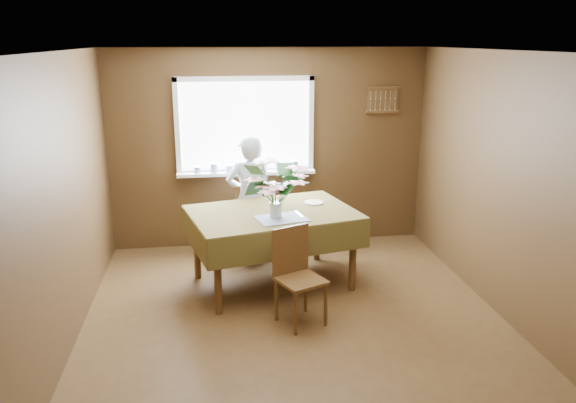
{
  "coord_description": "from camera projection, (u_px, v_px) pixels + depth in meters",
  "views": [
    {
      "loc": [
        -0.75,
        -4.72,
        2.61
      ],
      "look_at": [
        0.0,
        0.55,
        1.05
      ],
      "focal_mm": 35.0,
      "sensor_mm": 36.0,
      "label": 1
    }
  ],
  "objects": [
    {
      "name": "table_knife",
      "position": [
        299.0,
        214.0,
        5.84
      ],
      "size": [
        0.06,
        0.22,
        0.0
      ],
      "primitive_type": "cube",
      "rotation": [
        0.0,
        0.0,
        0.18
      ],
      "color": "silver",
      "rests_on": "dining_table"
    },
    {
      "name": "wall_right",
      "position": [
        508.0,
        189.0,
        5.24
      ],
      "size": [
        0.0,
        4.5,
        4.5
      ],
      "primitive_type": "plane",
      "rotation": [
        1.57,
        0.0,
        -1.57
      ],
      "color": "brown",
      "rests_on": "floor"
    },
    {
      "name": "chair_near",
      "position": [
        296.0,
        271.0,
        5.27
      ],
      "size": [
        0.52,
        0.52,
        0.92
      ],
      "rotation": [
        0.0,
        0.0,
        0.42
      ],
      "color": "brown",
      "rests_on": "floor"
    },
    {
      "name": "spoon_rack",
      "position": [
        383.0,
        100.0,
        7.1
      ],
      "size": [
        0.44,
        0.05,
        0.33
      ],
      "color": "brown",
      "rests_on": "wall_back"
    },
    {
      "name": "side_plate",
      "position": [
        314.0,
        203.0,
        6.25
      ],
      "size": [
        0.27,
        0.27,
        0.01
      ],
      "primitive_type": "cylinder",
      "rotation": [
        0.0,
        0.0,
        0.33
      ],
      "color": "white",
      "rests_on": "dining_table"
    },
    {
      "name": "window_assembly",
      "position": [
        246.0,
        143.0,
        6.99
      ],
      "size": [
        1.72,
        0.2,
        1.22
      ],
      "color": "white",
      "rests_on": "wall_back"
    },
    {
      "name": "chair_far",
      "position": [
        249.0,
        215.0,
        6.91
      ],
      "size": [
        0.5,
        0.5,
        0.92
      ],
      "rotation": [
        0.0,
        0.0,
        3.46
      ],
      "color": "brown",
      "rests_on": "floor"
    },
    {
      "name": "wall_front",
      "position": [
        366.0,
        317.0,
        2.83
      ],
      "size": [
        4.0,
        0.0,
        4.0
      ],
      "primitive_type": "plane",
      "rotation": [
        -1.57,
        0.0,
        0.0
      ],
      "color": "brown",
      "rests_on": "floor"
    },
    {
      "name": "floor",
      "position": [
        296.0,
        324.0,
        5.32
      ],
      "size": [
        4.5,
        4.5,
        0.0
      ],
      "primitive_type": "plane",
      "color": "#4A3219",
      "rests_on": "ground"
    },
    {
      "name": "dining_table",
      "position": [
        273.0,
        221.0,
        5.98
      ],
      "size": [
        1.94,
        1.54,
        0.84
      ],
      "rotation": [
        0.0,
        0.0,
        0.23
      ],
      "color": "brown",
      "rests_on": "floor"
    },
    {
      "name": "wall_left",
      "position": [
        61.0,
        206.0,
        4.7
      ],
      "size": [
        0.0,
        4.5,
        4.5
      ],
      "primitive_type": "plane",
      "rotation": [
        1.57,
        0.0,
        1.57
      ],
      "color": "brown",
      "rests_on": "floor"
    },
    {
      "name": "seated_woman",
      "position": [
        250.0,
        199.0,
        6.68
      ],
      "size": [
        0.58,
        0.4,
        1.52
      ],
      "primitive_type": "imported",
      "rotation": [
        0.0,
        0.0,
        3.21
      ],
      "color": "white",
      "rests_on": "floor"
    },
    {
      "name": "wall_back",
      "position": [
        269.0,
        149.0,
        7.11
      ],
      "size": [
        4.0,
        0.0,
        4.0
      ],
      "primitive_type": "plane",
      "rotation": [
        1.57,
        0.0,
        0.0
      ],
      "color": "brown",
      "rests_on": "floor"
    },
    {
      "name": "flower_bouquet",
      "position": [
        276.0,
        184.0,
        5.67
      ],
      "size": [
        0.63,
        0.63,
        0.54
      ],
      "rotation": [
        0.0,
        0.0,
        0.29
      ],
      "color": "white",
      "rests_on": "dining_table"
    },
    {
      "name": "ceiling",
      "position": [
        297.0,
        51.0,
        4.62
      ],
      "size": [
        4.5,
        4.5,
        0.0
      ],
      "primitive_type": "plane",
      "rotation": [
        3.14,
        0.0,
        0.0
      ],
      "color": "white",
      "rests_on": "wall_back"
    }
  ]
}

